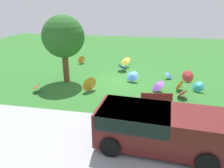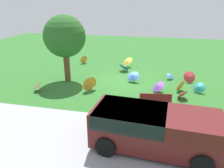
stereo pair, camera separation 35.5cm
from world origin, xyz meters
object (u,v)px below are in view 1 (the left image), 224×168
object	(u,v)px
parasol_blue_1	(169,75)
parasol_blue_2	(123,66)
parasol_orange_0	(179,85)
van_dark	(154,126)
parasol_teal_0	(198,86)
parasol_blue_0	(132,75)
park_bench	(156,100)
parasol_yellow_1	(125,61)
parasol_red_2	(36,87)
parasol_red_0	(182,93)
parasol_purple_0	(157,85)
parasol_orange_3	(81,59)
parasol_orange_4	(89,84)
parasol_red_1	(188,76)
shade_tree	(63,37)

from	to	relation	value
parasol_blue_1	parasol_blue_2	world-z (taller)	parasol_blue_2
parasol_orange_0	van_dark	bearing A→B (deg)	76.10
parasol_teal_0	parasol_blue_0	bearing A→B (deg)	-13.21
park_bench	parasol_yellow_1	xyz separation A→B (m)	(2.55, -7.20, 0.03)
parasol_blue_1	parasol_red_2	bearing A→B (deg)	26.04
parasol_red_0	parasol_yellow_1	xyz separation A→B (m)	(4.01, -5.60, 0.19)
parasol_blue_1	parasol_yellow_1	bearing A→B (deg)	-34.84
park_bench	parasol_red_2	bearing A→B (deg)	-6.37
parasol_yellow_1	parasol_blue_1	bearing A→B (deg)	145.16
parasol_purple_0	parasol_orange_3	size ratio (longest dim) A/B	1.51
parasol_blue_2	parasol_orange_4	distance (m)	4.64
parasol_red_0	parasol_blue_2	distance (m)	5.97
parasol_red_0	parasol_orange_3	size ratio (longest dim) A/B	1.20
parasol_teal_0	parasol_blue_1	world-z (taller)	parasol_teal_0
parasol_yellow_1	parasol_red_2	xyz separation A→B (m)	(4.64, 6.39, -0.16)
parasol_blue_0	parasol_red_2	world-z (taller)	parasol_blue_0
parasol_blue_1	van_dark	bearing A→B (deg)	82.76
parasol_teal_0	parasol_red_1	distance (m)	1.78
parasol_red_2	parasol_orange_3	world-z (taller)	parasol_orange_3
parasol_yellow_1	park_bench	bearing A→B (deg)	109.53
parasol_purple_0	parasol_orange_4	bearing A→B (deg)	9.39
park_bench	parasol_blue_1	size ratio (longest dim) A/B	2.21
parasol_teal_0	parasol_blue_1	bearing A→B (deg)	-52.70
parasol_blue_0	parasol_orange_0	size ratio (longest dim) A/B	1.30
parasol_blue_1	parasol_teal_0	bearing A→B (deg)	127.30
parasol_red_1	park_bench	bearing A→B (deg)	63.77
park_bench	parasol_orange_4	bearing A→B (deg)	-21.40
parasol_teal_0	parasol_yellow_1	bearing A→B (deg)	-41.68
park_bench	van_dark	bearing A→B (deg)	88.50
parasol_blue_1	parasol_red_1	world-z (taller)	parasol_red_1
shade_tree	parasol_orange_3	size ratio (longest dim) A/B	6.20
parasol_orange_4	parasol_red_2	bearing A→B (deg)	14.23
shade_tree	parasol_red_0	world-z (taller)	shade_tree
parasol_teal_0	parasol_orange_3	distance (m)	10.26
parasol_orange_0	parasol_red_2	size ratio (longest dim) A/B	1.16
park_bench	parasol_orange_0	distance (m)	3.09
parasol_blue_2	parasol_red_2	size ratio (longest dim) A/B	1.59
parasol_teal_0	parasol_blue_1	xyz separation A→B (m)	(1.60, -2.10, -0.08)
parasol_purple_0	van_dark	bearing A→B (deg)	88.21
parasol_teal_0	parasol_blue_2	distance (m)	6.09
parasol_blue_1	parasol_red_2	size ratio (longest dim) A/B	1.11
parasol_teal_0	parasol_yellow_1	xyz separation A→B (m)	(5.08, -4.52, 0.13)
van_dark	parasol_red_2	distance (m)	8.18
van_dark	parasol_yellow_1	distance (m)	10.68
parasol_blue_2	parasol_orange_3	world-z (taller)	parasol_blue_2
parasol_orange_0	parasol_yellow_1	world-z (taller)	parasol_yellow_1
shade_tree	parasol_orange_0	xyz separation A→B (m)	(-7.46, 0.18, -2.68)
park_bench	parasol_red_0	distance (m)	2.17
parasol_blue_0	park_bench	bearing A→B (deg)	113.82
parasol_blue_2	parasol_yellow_1	distance (m)	1.21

